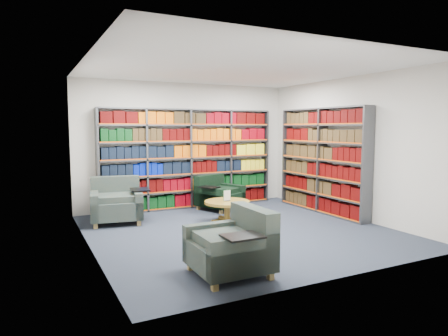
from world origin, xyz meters
name	(u,v)px	position (x,y,z in m)	size (l,w,h in m)	color
room_shell	(240,151)	(0.00, 0.00, 1.40)	(5.02, 5.02, 2.82)	#1E2330
bookshelf_back	(189,159)	(0.00, 2.34, 1.10)	(4.00, 0.28, 2.20)	#47494F
bookshelf_right	(322,161)	(2.34, 0.60, 1.10)	(0.28, 2.50, 2.20)	#47494F
chair_teal_left	(116,204)	(-1.78, 1.67, 0.34)	(1.17, 1.06, 0.85)	#011D30
chair_green_right	(217,195)	(0.46, 1.87, 0.30)	(1.10, 1.07, 0.75)	black
chair_teal_front	(236,248)	(-1.05, -1.80, 0.33)	(0.89, 1.04, 0.81)	#011D30
coffee_table	(227,205)	(0.10, 0.66, 0.33)	(0.86, 0.86, 0.61)	olive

